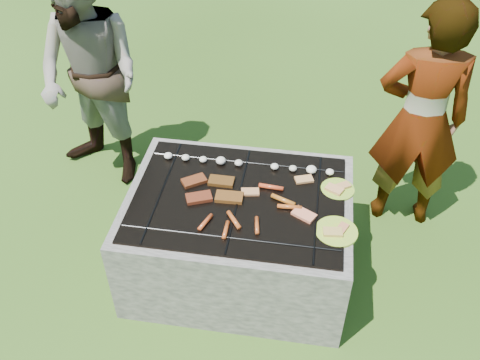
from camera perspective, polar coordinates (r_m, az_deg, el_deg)
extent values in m
plane|color=#244110|center=(3.51, -0.13, -9.23)|extent=(60.00, 60.00, 0.00)
cube|color=#AAA297|center=(3.57, 0.90, -1.13)|extent=(1.30, 0.18, 0.60)
cube|color=#9E958C|center=(3.02, -1.40, -11.45)|extent=(1.30, 0.18, 0.60)
cube|color=gray|center=(3.39, -9.55, -4.70)|extent=(0.18, 0.64, 0.60)
cube|color=gray|center=(3.27, 9.67, -6.89)|extent=(0.18, 0.64, 0.60)
cube|color=black|center=(3.33, -0.14, -6.57)|extent=(0.94, 0.64, 0.48)
sphere|color=#FF5914|center=(3.17, -0.14, -3.87)|extent=(0.10, 0.10, 0.10)
cube|color=black|center=(3.07, -0.15, -1.93)|extent=(1.20, 0.90, 0.01)
cylinder|color=black|center=(3.15, -8.26, -0.96)|extent=(0.01, 0.88, 0.01)
cylinder|color=black|center=(3.06, -0.15, -1.85)|extent=(0.01, 0.88, 0.01)
cylinder|color=black|center=(3.04, 8.26, -2.73)|extent=(0.01, 0.88, 0.01)
cylinder|color=black|center=(2.84, -1.18, -6.17)|extent=(1.18, 0.01, 0.01)
cylinder|color=black|center=(3.30, 0.73, 1.86)|extent=(1.18, 0.01, 0.01)
ellipsoid|color=white|center=(3.36, -7.66, 2.59)|extent=(0.05, 0.05, 0.04)
ellipsoid|color=beige|center=(3.33, -5.82, 2.40)|extent=(0.05, 0.05, 0.04)
ellipsoid|color=white|center=(3.31, -3.95, 2.21)|extent=(0.05, 0.05, 0.03)
ellipsoid|color=beige|center=(3.29, -2.06, 2.09)|extent=(0.06, 0.06, 0.04)
ellipsoid|color=beige|center=(3.27, -0.15, 1.85)|extent=(0.05, 0.05, 0.04)
ellipsoid|color=white|center=(3.25, 3.72, 1.45)|extent=(0.05, 0.05, 0.03)
ellipsoid|color=beige|center=(3.25, 5.67, 1.25)|extent=(0.05, 0.05, 0.03)
ellipsoid|color=white|center=(3.25, 7.62, 1.12)|extent=(0.06, 0.06, 0.04)
ellipsoid|color=white|center=(3.25, 9.56, 0.85)|extent=(0.05, 0.05, 0.03)
cube|color=#A0411D|center=(3.17, -4.92, -0.07)|extent=(0.16, 0.15, 0.02)
cube|color=brown|center=(3.15, -2.01, -0.12)|extent=(0.15, 0.09, 0.02)
cube|color=#9C3A1C|center=(3.06, -4.40, -1.87)|extent=(0.17, 0.13, 0.02)
cube|color=#9E5A1C|center=(3.05, -1.16, -1.83)|extent=(0.16, 0.09, 0.02)
cylinder|color=#E24F25|center=(3.11, 3.34, -0.75)|extent=(0.15, 0.04, 0.03)
cylinder|color=#BA7B1E|center=(3.04, 4.63, -2.14)|extent=(0.15, 0.08, 0.03)
cylinder|color=#E35725|center=(3.00, 5.29, -2.88)|extent=(0.14, 0.03, 0.03)
cylinder|color=#C35620|center=(2.91, -0.66, -4.28)|extent=(0.10, 0.13, 0.03)
cylinder|color=#BE671F|center=(2.89, 1.83, -4.86)|extent=(0.04, 0.12, 0.02)
cylinder|color=red|center=(2.91, -3.71, -4.51)|extent=(0.07, 0.13, 0.02)
cylinder|color=#D04222|center=(2.86, -1.52, -5.35)|extent=(0.02, 0.12, 0.02)
cube|color=tan|center=(3.09, 1.10, -1.27)|extent=(0.11, 0.08, 0.01)
cube|color=tan|center=(2.97, 6.84, -3.68)|extent=(0.15, 0.13, 0.02)
cube|color=tan|center=(3.19, 6.84, 0.07)|extent=(0.12, 0.09, 0.01)
cylinder|color=yellow|center=(3.18, 10.36, -0.98)|extent=(0.22, 0.22, 0.01)
cube|color=#EDD279|center=(3.15, 10.03, -0.96)|extent=(0.12, 0.10, 0.02)
cube|color=#D7BE6E|center=(3.18, 10.94, -0.60)|extent=(0.10, 0.09, 0.01)
cylinder|color=gold|center=(2.92, 10.23, -5.45)|extent=(0.30, 0.30, 0.01)
cube|color=tan|center=(2.90, 9.86, -5.48)|extent=(0.11, 0.07, 0.02)
cube|color=tan|center=(2.93, 10.85, -5.05)|extent=(0.08, 0.09, 0.01)
imported|color=#A39788|center=(3.52, 18.68, 6.03)|extent=(0.59, 0.40, 1.60)
imported|color=gray|center=(3.85, -15.64, 10.45)|extent=(1.00, 0.91, 1.67)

